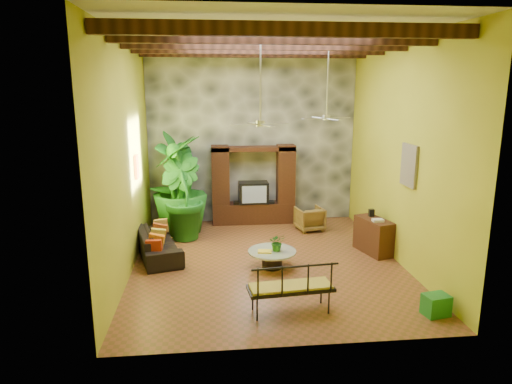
{
  "coord_description": "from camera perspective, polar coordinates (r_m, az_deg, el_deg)",
  "views": [
    {
      "loc": [
        -1.26,
        -9.76,
        3.94
      ],
      "look_at": [
        -0.23,
        0.2,
        1.61
      ],
      "focal_mm": 32.0,
      "sensor_mm": 36.0,
      "label": 1
    }
  ],
  "objects": [
    {
      "name": "back_wall",
      "position": [
        13.4,
        -0.5,
        6.91
      ],
      "size": [
        6.0,
        0.02,
        5.0
      ],
      "primitive_type": "cube",
      "color": "#A5A726",
      "rests_on": "ground"
    },
    {
      "name": "green_bin",
      "position": [
        8.85,
        21.58,
        -12.99
      ],
      "size": [
        0.49,
        0.4,
        0.38
      ],
      "primitive_type": "cube",
      "rotation": [
        0.0,
        0.0,
        0.19
      ],
      "color": "#1F7725",
      "rests_on": "ground"
    },
    {
      "name": "tall_plant_b",
      "position": [
        12.06,
        -9.32,
        -0.58
      ],
      "size": [
        1.57,
        1.59,
        2.25
      ],
      "primitive_type": "imported",
      "rotation": [
        0.0,
        0.0,
        2.31
      ],
      "color": "#1A6522",
      "rests_on": "ground"
    },
    {
      "name": "iron_bench",
      "position": [
        8.17,
        4.46,
        -11.59
      ],
      "size": [
        1.56,
        0.69,
        0.57
      ],
      "rotation": [
        0.0,
        0.0,
        0.1
      ],
      "color": "black",
      "rests_on": "ground"
    },
    {
      "name": "ceiling_fan_back",
      "position": [
        11.34,
        8.84,
        10.21
      ],
      "size": [
        1.28,
        1.28,
        1.86
      ],
      "color": "#ABABAF",
      "rests_on": "ceiling"
    },
    {
      "name": "ceiling_beams",
      "position": [
        9.88,
        1.51,
        17.95
      ],
      "size": [
        5.95,
        5.36,
        0.22
      ],
      "color": "#391D12",
      "rests_on": "ceiling"
    },
    {
      "name": "centerpiece_plant",
      "position": [
        10.1,
        2.68,
        -6.28
      ],
      "size": [
        0.37,
        0.33,
        0.39
      ],
      "primitive_type": "imported",
      "rotation": [
        0.0,
        0.0,
        -0.07
      ],
      "color": "#1E5C18",
      "rests_on": "coffee_table"
    },
    {
      "name": "side_console",
      "position": [
        11.41,
        14.51,
        -5.33
      ],
      "size": [
        0.74,
        1.14,
        0.84
      ],
      "primitive_type": "cube",
      "rotation": [
        0.0,
        0.0,
        0.28
      ],
      "color": "#3C1D13",
      "rests_on": "ground"
    },
    {
      "name": "ground",
      "position": [
        10.6,
        1.35,
        -8.74
      ],
      "size": [
        7.0,
        7.0,
        0.0
      ],
      "primitive_type": "plane",
      "color": "brown",
      "rests_on": "ground"
    },
    {
      "name": "ceiling_fan_front",
      "position": [
        9.44,
        0.55,
        9.81
      ],
      "size": [
        1.28,
        1.28,
        1.86
      ],
      "color": "#ABABAF",
      "rests_on": "ceiling"
    },
    {
      "name": "tall_plant_c",
      "position": [
        12.51,
        -9.54,
        0.88
      ],
      "size": [
        1.63,
        1.63,
        2.67
      ],
      "primitive_type": "imported",
      "rotation": [
        0.0,
        0.0,
        4.62
      ],
      "color": "#1D681B",
      "rests_on": "ground"
    },
    {
      "name": "wicker_armchair",
      "position": [
        12.86,
        6.72,
        -3.33
      ],
      "size": [
        0.82,
        0.84,
        0.65
      ],
      "primitive_type": "imported",
      "rotation": [
        0.0,
        0.0,
        3.34
      ],
      "color": "#9B6338",
      "rests_on": "ground"
    },
    {
      "name": "sofa",
      "position": [
        11.1,
        -12.12,
        -6.31
      ],
      "size": [
        1.34,
        2.27,
        0.62
      ],
      "primitive_type": "imported",
      "rotation": [
        0.0,
        0.0,
        1.83
      ],
      "color": "black",
      "rests_on": "ground"
    },
    {
      "name": "ceiling",
      "position": [
        9.9,
        1.52,
        19.22
      ],
      "size": [
        6.0,
        7.0,
        0.02
      ],
      "primitive_type": "cube",
      "color": "silver",
      "rests_on": "back_wall"
    },
    {
      "name": "right_wall",
      "position": [
        10.75,
        17.56,
        4.77
      ],
      "size": [
        0.02,
        7.0,
        5.0
      ],
      "primitive_type": "cube",
      "color": "#A5A726",
      "rests_on": "ground"
    },
    {
      "name": "stone_accent_wall",
      "position": [
        13.34,
        -0.47,
        6.88
      ],
      "size": [
        5.98,
        0.1,
        4.98
      ],
      "primitive_type": "cube",
      "color": "#3E4247",
      "rests_on": "ground"
    },
    {
      "name": "left_wall",
      "position": [
        10.02,
        -15.9,
        4.31
      ],
      "size": [
        0.02,
        7.0,
        5.0
      ],
      "primitive_type": "cube",
      "color": "#A5A726",
      "rests_on": "ground"
    },
    {
      "name": "coffee_table",
      "position": [
        10.21,
        2.02,
        -8.08
      ],
      "size": [
        1.07,
        1.07,
        0.4
      ],
      "rotation": [
        0.0,
        0.0,
        0.32
      ],
      "color": "black",
      "rests_on": "ground"
    },
    {
      "name": "tall_plant_a",
      "position": [
        12.83,
        -9.71,
        1.34
      ],
      "size": [
        1.63,
        1.75,
        2.74
      ],
      "primitive_type": "imported",
      "rotation": [
        0.0,
        0.0,
        0.96
      ],
      "color": "#1A6621",
      "rests_on": "ground"
    },
    {
      "name": "yellow_tray",
      "position": [
        10.06,
        1.1,
        -7.44
      ],
      "size": [
        0.33,
        0.26,
        0.03
      ],
      "primitive_type": "cube",
      "rotation": [
        0.0,
        0.0,
        -0.15
      ],
      "color": "yellow",
      "rests_on": "coffee_table"
    },
    {
      "name": "entertainment_center",
      "position": [
        13.3,
        -0.33,
        0.15
      ],
      "size": [
        2.4,
        0.55,
        2.3
      ],
      "color": "black",
      "rests_on": "ground"
    },
    {
      "name": "wall_art_painting",
      "position": [
        10.22,
        18.59,
        3.16
      ],
      "size": [
        0.06,
        0.7,
        0.9
      ],
      "primitive_type": "cube",
      "color": "#2A609A",
      "rests_on": "right_wall"
    },
    {
      "name": "wall_art_mask",
      "position": [
        11.05,
        -14.7,
        3.06
      ],
      "size": [
        0.06,
        0.32,
        0.55
      ],
      "primitive_type": "cube",
      "color": "#C67E17",
      "rests_on": "left_wall"
    }
  ]
}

